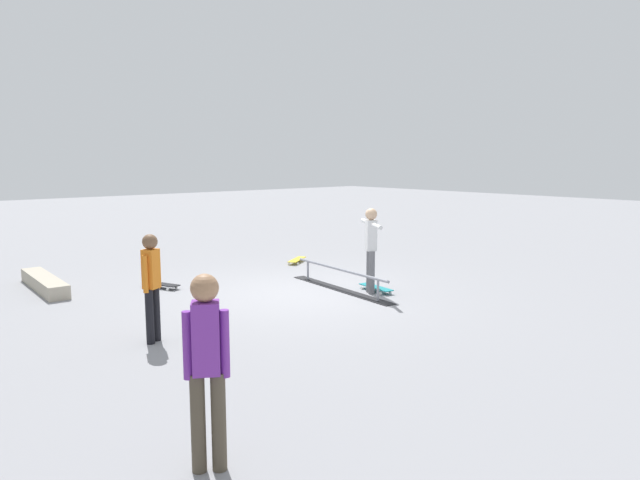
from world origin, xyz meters
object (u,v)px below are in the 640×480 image
skate_ledge (44,283)px  bystander_purple_shirt (207,362)px  grind_rail (340,280)px  skater_main (371,244)px  loose_skateboard_yellow (297,260)px  loose_skateboard_black (161,284)px  bystander_orange_shirt (152,282)px  skateboard_main (376,287)px

skate_ledge → bystander_purple_shirt: size_ratio=1.42×
grind_rail → skater_main: bearing=-149.9°
bystander_purple_shirt → skate_ledge: bearing=-64.2°
grind_rail → skater_main: skater_main is taller
bystander_purple_shirt → loose_skateboard_yellow: bystander_purple_shirt is taller
grind_rail → loose_skateboard_black: bearing=52.8°
loose_skateboard_yellow → bystander_purple_shirt: bearing=-165.2°
bystander_orange_shirt → skateboard_main: bearing=-30.1°
bystander_orange_shirt → loose_skateboard_yellow: 6.26m
grind_rail → bystander_orange_shirt: (-0.66, 4.03, 0.65)m
skater_main → loose_skateboard_yellow: (3.33, -0.89, -0.84)m
loose_skateboard_yellow → skateboard_main: bearing=-134.9°
bystander_purple_shirt → loose_skateboard_black: (6.34, -2.56, -0.83)m
skateboard_main → bystander_purple_shirt: bystander_purple_shirt is taller
skate_ledge → loose_skateboard_black: size_ratio=2.77×
skater_main → loose_skateboard_black: bearing=74.3°
bystander_purple_shirt → loose_skateboard_yellow: bearing=-100.6°
skateboard_main → loose_skateboard_black: size_ratio=1.00×
grind_rail → bystander_purple_shirt: bystander_purple_shirt is taller
bystander_purple_shirt → grind_rail: bearing=-109.8°
skater_main → bystander_orange_shirt: (-0.11, 4.29, -0.08)m
skateboard_main → grind_rail: bearing=45.2°
skater_main → loose_skateboard_yellow: bearing=15.5°
bystander_purple_shirt → loose_skateboard_yellow: 9.24m
skate_ledge → bystander_orange_shirt: size_ratio=1.53×
grind_rail → loose_skateboard_black: 3.44m
skater_main → bystander_purple_shirt: size_ratio=0.99×
bystander_purple_shirt → loose_skateboard_black: bystander_purple_shirt is taller
skateboard_main → bystander_orange_shirt: bystander_orange_shirt is taller
skate_ledge → grind_rail: bearing=-130.7°
bystander_purple_shirt → skateboard_main: bearing=-115.8°
skate_ledge → loose_skateboard_black: (-1.33, -1.74, -0.05)m
skate_ledge → loose_skateboard_yellow: size_ratio=2.90×
loose_skateboard_yellow → loose_skateboard_black: bearing=154.2°
skateboard_main → bystander_purple_shirt: bearing=129.2°
skate_ledge → skater_main: 6.23m
grind_rail → loose_skateboard_yellow: bearing=-16.9°
grind_rail → skateboard_main: (-0.54, -0.42, -0.11)m
skate_ledge → loose_skateboard_yellow: bearing=-99.4°
grind_rail → skate_ledge: grind_rail is taller
skater_main → bystander_orange_shirt: skater_main is taller
skate_ledge → loose_skateboard_black: bearing=-127.4°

